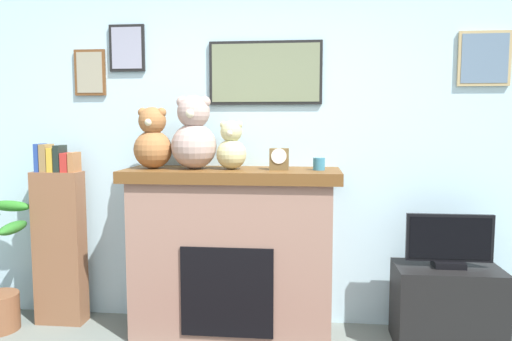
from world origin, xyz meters
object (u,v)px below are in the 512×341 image
at_px(bookshelf, 60,240).
at_px(candle_jar, 319,164).
at_px(television, 449,242).
at_px(teddy_bear_brown, 231,147).
at_px(mantel_clock, 279,159).
at_px(fireplace, 232,251).
at_px(teddy_bear_grey, 194,136).
at_px(teddy_bear_tan, 153,141).
at_px(tv_stand, 447,306).

bearing_deg(bookshelf, candle_jar, -1.93).
relative_size(television, teddy_bear_brown, 1.67).
bearing_deg(mantel_clock, fireplace, 176.64).
xyz_separation_m(fireplace, mantel_clock, (0.33, -0.02, 0.66)).
bearing_deg(teddy_bear_brown, bookshelf, 177.17).
bearing_deg(television, teddy_bear_grey, 178.80).
bearing_deg(bookshelf, teddy_bear_tan, -4.94).
height_order(bookshelf, teddy_bear_tan, teddy_bear_tan).
xyz_separation_m(candle_jar, teddy_bear_brown, (-0.60, -0.00, 0.11)).
bearing_deg(tv_stand, television, -90.00).
bearing_deg(teddy_bear_brown, tv_stand, -1.37).
height_order(bookshelf, tv_stand, bookshelf).
xyz_separation_m(television, candle_jar, (-0.87, 0.04, 0.51)).
relative_size(candle_jar, teddy_bear_grey, 0.17).
bearing_deg(teddy_bear_tan, tv_stand, -0.99).
relative_size(tv_stand, television, 1.22).
relative_size(fireplace, teddy_bear_brown, 4.45).
height_order(fireplace, mantel_clock, mantel_clock).
bearing_deg(bookshelf, teddy_bear_grey, -3.55).
distance_m(tv_stand, television, 0.44).
xyz_separation_m(fireplace, television, (1.47, -0.05, 0.12)).
bearing_deg(fireplace, television, -2.13).
distance_m(bookshelf, teddy_bear_grey, 1.31).
bearing_deg(television, tv_stand, 90.00).
height_order(tv_stand, mantel_clock, mantel_clock).
xyz_separation_m(teddy_bear_tan, teddy_bear_grey, (0.30, -0.00, 0.04)).
distance_m(tv_stand, teddy_bear_grey, 2.07).
bearing_deg(candle_jar, mantel_clock, -179.63).
bearing_deg(bookshelf, teddy_bear_brown, -2.83).
bearing_deg(tv_stand, teddy_bear_grey, 178.85).
relative_size(candle_jar, teddy_bear_brown, 0.25).
xyz_separation_m(candle_jar, teddy_bear_grey, (-0.87, -0.00, 0.19)).
bearing_deg(fireplace, teddy_bear_tan, -178.13).
bearing_deg(tv_stand, fireplace, 177.92).
distance_m(candle_jar, teddy_bear_grey, 0.89).
distance_m(mantel_clock, teddy_bear_brown, 0.34).
relative_size(fireplace, teddy_bear_grey, 2.94).
relative_size(television, teddy_bear_grey, 1.10).
bearing_deg(mantel_clock, tv_stand, -1.70).
height_order(tv_stand, television, television).
distance_m(fireplace, candle_jar, 0.87).
height_order(fireplace, tv_stand, fireplace).
xyz_separation_m(fireplace, teddy_bear_brown, (-0.00, -0.02, 0.74)).
xyz_separation_m(teddy_bear_tan, teddy_bear_brown, (0.56, 0.00, -0.04)).
bearing_deg(teddy_bear_brown, teddy_bear_tan, -179.99).
relative_size(bookshelf, mantel_clock, 9.04).
distance_m(fireplace, mantel_clock, 0.74).
xyz_separation_m(television, mantel_clock, (-1.14, 0.04, 0.54)).
bearing_deg(teddy_bear_brown, teddy_bear_grey, -179.95).
bearing_deg(mantel_clock, teddy_bear_tan, 179.92).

